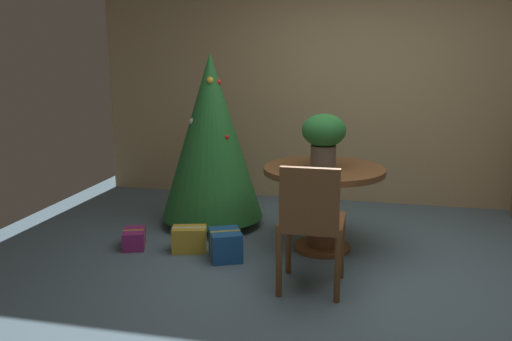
# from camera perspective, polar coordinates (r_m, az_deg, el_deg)

# --- Properties ---
(ground_plane) EXTENTS (6.60, 6.60, 0.00)m
(ground_plane) POSITION_cam_1_polar(r_m,az_deg,el_deg) (4.17, 9.30, -11.18)
(ground_plane) COLOR slate
(back_wall_panel) EXTENTS (6.00, 0.10, 2.60)m
(back_wall_panel) POSITION_cam_1_polar(r_m,az_deg,el_deg) (6.03, 11.13, 8.85)
(back_wall_panel) COLOR tan
(back_wall_panel) RESTS_ON ground_plane
(round_dining_table) EXTENTS (1.02, 1.02, 0.73)m
(round_dining_table) POSITION_cam_1_polar(r_m,az_deg,el_deg) (4.53, 7.26, -2.46)
(round_dining_table) COLOR brown
(round_dining_table) RESTS_ON ground_plane
(flower_vase) EXTENTS (0.37, 0.37, 0.45)m
(flower_vase) POSITION_cam_1_polar(r_m,az_deg,el_deg) (4.43, 7.33, 3.84)
(flower_vase) COLOR #665B51
(flower_vase) RESTS_ON round_dining_table
(wooden_chair_near) EXTENTS (0.45, 0.45, 0.93)m
(wooden_chair_near) POSITION_cam_1_polar(r_m,az_deg,el_deg) (3.71, 5.96, -5.24)
(wooden_chair_near) COLOR brown
(wooden_chair_near) RESTS_ON ground_plane
(holiday_tree) EXTENTS (0.99, 0.99, 1.67)m
(holiday_tree) POSITION_cam_1_polar(r_m,az_deg,el_deg) (5.11, -4.83, 3.67)
(holiday_tree) COLOR brown
(holiday_tree) RESTS_ON ground_plane
(gift_box_gold) EXTENTS (0.33, 0.26, 0.21)m
(gift_box_gold) POSITION_cam_1_polar(r_m,az_deg,el_deg) (4.61, -7.18, -7.35)
(gift_box_gold) COLOR gold
(gift_box_gold) RESTS_ON ground_plane
(gift_box_blue) EXTENTS (0.35, 0.37, 0.24)m
(gift_box_blue) POSITION_cam_1_polar(r_m,az_deg,el_deg) (4.41, -3.30, -8.00)
(gift_box_blue) COLOR #1E569E
(gift_box_blue) RESTS_ON ground_plane
(gift_box_purple) EXTENTS (0.26, 0.31, 0.16)m
(gift_box_purple) POSITION_cam_1_polar(r_m,az_deg,el_deg) (4.78, -12.99, -7.17)
(gift_box_purple) COLOR #9E287A
(gift_box_purple) RESTS_ON ground_plane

